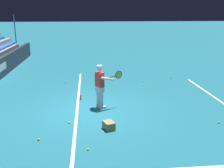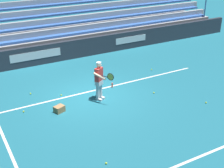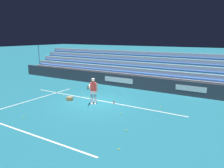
{
  "view_description": "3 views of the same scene",
  "coord_description": "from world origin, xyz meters",
  "views": [
    {
      "loc": [
        9.49,
        -0.04,
        3.72
      ],
      "look_at": [
        -1.25,
        0.97,
        0.66
      ],
      "focal_mm": 42.0,
      "sensor_mm": 36.0,
      "label": 1
    },
    {
      "loc": [
        5.27,
        11.15,
        6.26
      ],
      "look_at": [
        -0.67,
        0.59,
        0.69
      ],
      "focal_mm": 50.0,
      "sensor_mm": 36.0,
      "label": 2
    },
    {
      "loc": [
        -8.35,
        11.39,
        4.37
      ],
      "look_at": [
        -1.04,
        -0.47,
        1.3
      ],
      "focal_mm": 35.0,
      "sensor_mm": 36.0,
      "label": 3
    }
  ],
  "objects": [
    {
      "name": "ground_plane",
      "position": [
        0.0,
        0.0,
        0.0
      ],
      "size": [
        160.0,
        160.0,
        0.0
      ],
      "primitive_type": "plane",
      "color": "#1E6B7F"
    },
    {
      "name": "court_baseline_white",
      "position": [
        0.0,
        -0.5,
        0.0
      ],
      "size": [
        12.0,
        0.1,
        0.01
      ],
      "primitive_type": "cube",
      "color": "white",
      "rests_on": "ground"
    },
    {
      "name": "court_service_line_white",
      "position": [
        0.0,
        5.5,
        0.0
      ],
      "size": [
        8.22,
        0.1,
        0.01
      ],
      "primitive_type": "cube",
      "color": "white",
      "rests_on": "ground"
    },
    {
      "name": "back_wall_sponsor_board",
      "position": [
        -0.01,
        -4.98,
        0.55
      ],
      "size": [
        26.21,
        0.25,
        1.1
      ],
      "color": "#2D333D",
      "rests_on": "ground"
    },
    {
      "name": "bleacher_stand",
      "position": [
        0.0,
        -7.21,
        0.76
      ],
      "size": [
        24.9,
        3.2,
        3.4
      ],
      "color": "#9EA3A8",
      "rests_on": "ground"
    },
    {
      "name": "tennis_player",
      "position": [
        -0.15,
        0.42,
        0.89
      ],
      "size": [
        0.55,
        1.07,
        1.71
      ],
      "color": "silver",
      "rests_on": "ground"
    },
    {
      "name": "ball_box_cardboard",
      "position": [
        1.76,
        0.58,
        0.13
      ],
      "size": [
        0.48,
        0.42,
        0.26
      ],
      "primitive_type": "cube",
      "rotation": [
        0.0,
        0.0,
        0.35
      ],
      "color": "#A87F51",
      "rests_on": "ground"
    },
    {
      "name": "tennis_ball_far_left",
      "position": [
        -4.11,
        -1.23,
        0.03
      ],
      "size": [
        0.07,
        0.07,
        0.07
      ],
      "primitive_type": "sphere",
      "color": "#CCE533",
      "rests_on": "ground"
    },
    {
      "name": "tennis_ball_midcourt",
      "position": [
        2.33,
        -1.55,
        0.03
      ],
      "size": [
        0.07,
        0.07,
        0.07
      ],
      "primitive_type": "sphere",
      "color": "#CCE533",
      "rests_on": "ground"
    },
    {
      "name": "tennis_ball_near_player",
      "position": [
        -3.92,
        2.95,
        0.03
      ],
      "size": [
        0.07,
        0.07,
        0.07
      ],
      "primitive_type": "sphere",
      "color": "#CCE533",
      "rests_on": "ground"
    },
    {
      "name": "tennis_ball_far_right",
      "position": [
        3.03,
        -0.09,
        0.03
      ],
      "size": [
        0.07,
        0.07,
        0.07
      ],
      "primitive_type": "sphere",
      "color": "#CCE533",
      "rests_on": "ground"
    },
    {
      "name": "tennis_ball_by_box",
      "position": [
        1.65,
        4.35,
        0.03
      ],
      "size": [
        0.07,
        0.07,
        0.07
      ],
      "primitive_type": "sphere",
      "color": "#CCE533",
      "rests_on": "ground"
    },
    {
      "name": "tennis_ball_on_baseline",
      "position": [
        -2.55,
        1.09,
        0.03
      ],
      "size": [
        0.07,
        0.07,
        0.07
      ],
      "primitive_type": "sphere",
      "color": "#CCE533",
      "rests_on": "ground"
    },
    {
      "name": "tennis_ball_toward_net",
      "position": [
        1.18,
        -0.73,
        0.03
      ],
      "size": [
        0.07,
        0.07,
        0.07
      ],
      "primitive_type": "sphere",
      "color": "#CCE533",
      "rests_on": "ground"
    },
    {
      "name": "water_bottle",
      "position": [
        -1.23,
        -0.39,
        0.11
      ],
      "size": [
        0.07,
        0.07,
        0.22
      ],
      "primitive_type": "cylinder",
      "color": "#EA4C33",
      "rests_on": "ground"
    }
  ]
}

